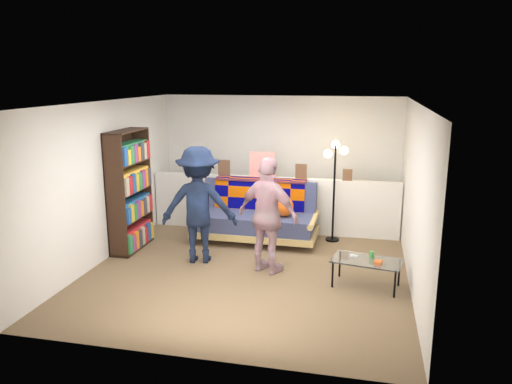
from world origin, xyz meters
The scene contains 10 objects.
ground centered at (0.00, 0.00, 0.00)m, with size 5.00×5.00×0.00m, color brown.
room_shell centered at (0.00, 0.47, 1.67)m, with size 4.60×5.05×2.45m.
half_wall_ledge centered at (0.00, 1.80, 0.50)m, with size 4.45×0.15×1.00m, color silver.
ledge_decor centered at (-0.23, 1.78, 1.18)m, with size 2.97×0.02×0.45m.
futon_sofa centered at (-0.17, 1.27, 0.42)m, with size 2.10×1.03×0.90m.
bookshelf centered at (-2.08, 0.40, 0.90)m, with size 0.32×0.97×1.93m.
coffee_table centered at (1.68, -0.34, 0.35)m, with size 0.97×0.65×0.47m.
floor_lamp centered at (1.10, 1.53, 1.21)m, with size 0.40×0.32×1.71m.
person_left centered at (-0.81, 0.10, 0.88)m, with size 1.13×0.65×1.76m, color black.
person_right centered at (0.29, -0.11, 0.84)m, with size 0.98×0.41×1.67m, color pink.
Camera 1 is at (1.59, -6.74, 2.77)m, focal length 35.00 mm.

